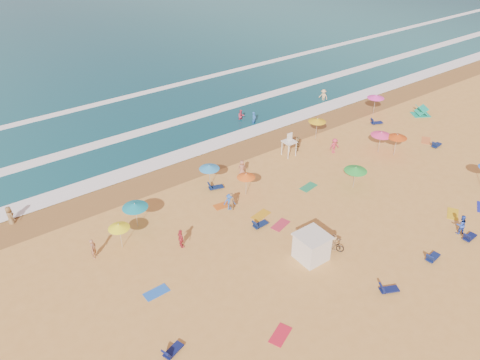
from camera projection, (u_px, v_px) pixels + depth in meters
ground at (309, 217)px, 38.62m from camera, size 220.00×220.00×0.00m
ocean at (30, 14)px, 95.95m from camera, size 220.00×140.00×0.18m
wet_sand at (225, 155)px, 47.14m from camera, size 220.00×220.00×0.00m
surf_foam at (181, 123)px, 53.11m from camera, size 200.00×18.70×0.05m
cabana at (311, 247)px, 33.89m from camera, size 2.00×2.00×2.00m
cabana_roof at (313, 236)px, 33.32m from camera, size 2.20×2.20×0.12m
bicycle at (332, 245)px, 34.91m from camera, size 1.55×1.79×0.93m
lifeguard_stand at (289, 146)px, 46.61m from camera, size 1.20×1.20×2.10m
beach_umbrellas at (335, 171)px, 40.68m from camera, size 68.95×29.14×0.77m
loungers at (351, 212)px, 38.83m from camera, size 35.91×18.69×0.34m
towels at (317, 230)px, 37.18m from camera, size 38.53×14.64×0.03m
popup_tents at (469, 131)px, 50.34m from camera, size 3.47×14.96×1.20m
beachgoers at (262, 181)px, 41.81m from camera, size 38.95×28.77×1.92m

